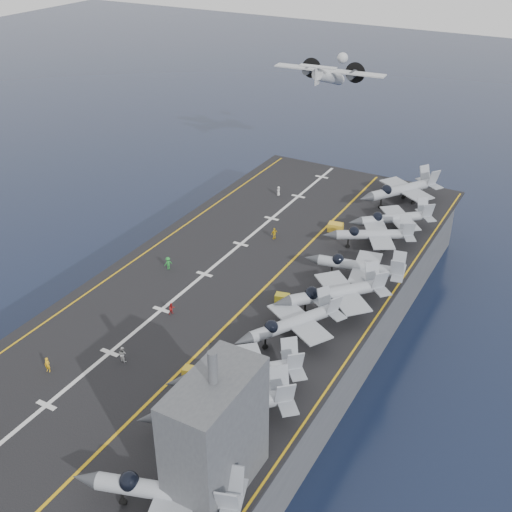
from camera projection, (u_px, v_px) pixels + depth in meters
The scene contains 27 objects.
ground at pixel (242, 347), 91.90m from camera, with size 500.00×500.00×0.00m, color #142135.
hull at pixel (242, 318), 89.42m from camera, with size 36.00×90.00×10.00m, color #56595E.
flight_deck at pixel (242, 287), 86.84m from camera, with size 38.00×92.00×0.40m, color black.
foul_line at pixel (261, 291), 85.47m from camera, with size 0.35×90.00×0.02m, color gold.
landing_centerline at pixel (204, 274), 89.27m from camera, with size 0.50×90.00×0.02m, color silver.
deck_edge_port at pixel (142, 255), 93.92m from camera, with size 0.25×90.00×0.02m, color gold.
deck_edge_stbd at pixel (371, 324), 78.91m from camera, with size 0.25×90.00×0.02m, color gold.
island_superstructure at pixel (215, 423), 53.92m from camera, with size 5.00×10.00×15.00m, color #56595E, non-canonical shape.
fighter_jet_0 at pixel (167, 491), 53.84m from camera, with size 17.37×14.16×5.21m, color gray, non-canonical shape.
fighter_jet_1 at pixel (227, 405), 62.72m from camera, with size 18.39×18.03×5.37m, color gray, non-canonical shape.
fighter_jet_2 at pixel (244, 372), 67.33m from camera, with size 17.27×16.91×5.04m, color gray, non-canonical shape.
fighter_jet_3 at pixel (294, 322), 75.28m from camera, with size 15.17×16.84×4.87m, color #9EA5AE, non-canonical shape.
fighter_jet_4 at pixel (336, 292), 80.60m from camera, with size 17.58×17.84×5.22m, color #A0A6B0, non-canonical shape.
fighter_jet_5 at pixel (360, 266), 86.65m from camera, with size 15.22×11.54×4.78m, color gray, non-canonical shape.
fighter_jet_6 at pixel (374, 234), 94.85m from camera, with size 16.14×14.56×4.67m, color gray, non-canonical shape.
fighter_jet_7 at pixel (395, 217), 99.58m from camera, with size 16.09×15.65×4.69m, color #99A1AA, non-canonical shape.
fighter_jet_8 at pixel (402, 189), 108.34m from camera, with size 17.14×18.58×5.37m, color gray, non-canonical shape.
tow_cart_a at pixel (191, 372), 70.29m from camera, with size 1.98×1.49×1.07m, color gold, non-canonical shape.
tow_cart_b at pixel (282, 298), 83.08m from camera, with size 2.03×1.56×1.08m, color yellow, non-canonical shape.
tow_cart_c at pixel (335, 227), 100.26m from camera, with size 2.45×1.79×1.36m, color gold, non-canonical shape.
crew_1 at pixel (47, 365), 70.81m from camera, with size 1.20×0.92×1.81m, color yellow.
crew_2 at pixel (172, 309), 80.52m from camera, with size 0.97×1.14×1.60m, color #B21919.
crew_3 at pixel (168, 263), 90.11m from camera, with size 1.18×1.33×1.86m, color green.
crew_4 at pixel (274, 233), 97.94m from camera, with size 1.22×1.33×1.84m, color yellow.
crew_5 at pixel (279, 191), 111.94m from camera, with size 0.88×1.14×1.70m, color silver.
crew_7 at pixel (123, 354), 72.36m from camera, with size 1.23×0.89×1.92m, color white.
transport_plane at pixel (329, 77), 130.64m from camera, with size 24.22×17.38×5.48m, color silver, non-canonical shape.
Camera 1 is at (37.42, -63.16, 56.83)m, focal length 45.00 mm.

